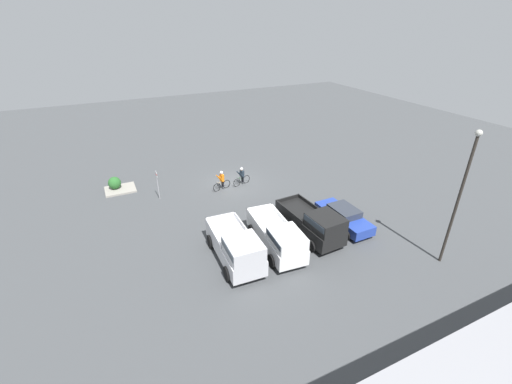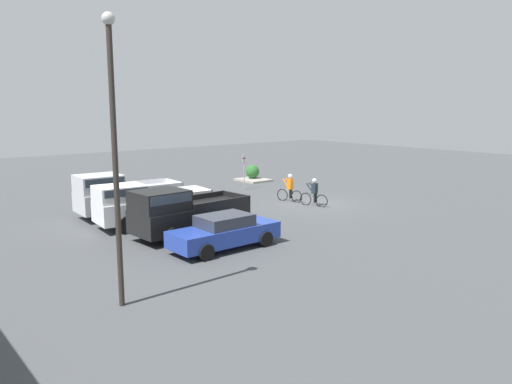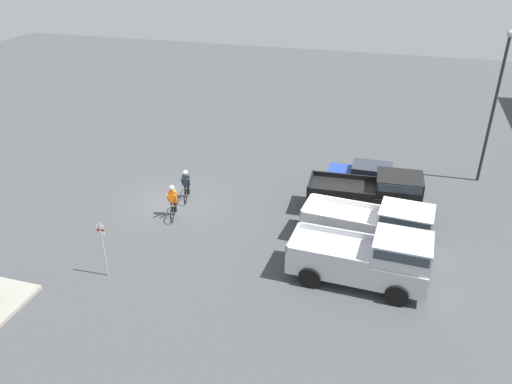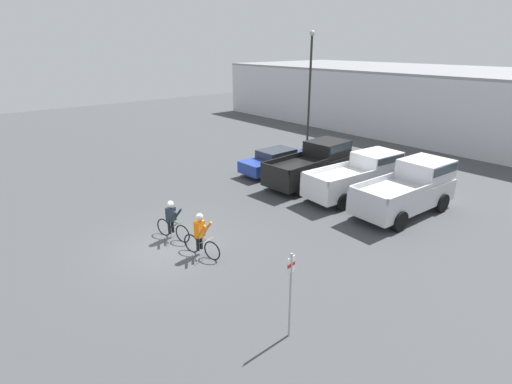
{
  "view_description": "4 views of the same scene",
  "coord_description": "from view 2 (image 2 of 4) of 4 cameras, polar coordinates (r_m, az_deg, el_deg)",
  "views": [
    {
      "loc": [
        10.07,
        25.71,
        13.33
      ],
      "look_at": [
        -0.07,
        4.49,
        1.2
      ],
      "focal_mm": 24.0,
      "sensor_mm": 36.0,
      "label": 1
    },
    {
      "loc": [
        -20.46,
        21.28,
        5.79
      ],
      "look_at": [
        -0.07,
        4.49,
        1.2
      ],
      "focal_mm": 35.0,
      "sensor_mm": 36.0,
      "label": 2
    },
    {
      "loc": [
        20.76,
        10.65,
        12.52
      ],
      "look_at": [
        -0.07,
        4.49,
        1.2
      ],
      "focal_mm": 35.0,
      "sensor_mm": 36.0,
      "label": 3
    },
    {
      "loc": [
        12.73,
        -6.22,
        7.44
      ],
      "look_at": [
        -0.07,
        4.49,
        1.2
      ],
      "focal_mm": 28.0,
      "sensor_mm": 36.0,
      "label": 4
    }
  ],
  "objects": [
    {
      "name": "ground_plane",
      "position": [
        30.09,
        6.54,
        -1.3
      ],
      "size": [
        80.0,
        80.0,
        0.0
      ],
      "primitive_type": "plane",
      "color": "#424447"
    },
    {
      "name": "sedan_0",
      "position": [
        20.41,
        -3.61,
        -4.54
      ],
      "size": [
        1.93,
        4.68,
        1.42
      ],
      "color": "#233D9E",
      "rests_on": "ground_plane"
    },
    {
      "name": "pickup_truck_0",
      "position": [
        22.41,
        -8.42,
        -2.22
      ],
      "size": [
        2.48,
        5.51,
        2.23
      ],
      "color": "black",
      "rests_on": "ground_plane"
    },
    {
      "name": "pickup_truck_1",
      "position": [
        24.72,
        -12.54,
        -1.31
      ],
      "size": [
        2.47,
        5.7,
        2.11
      ],
      "color": "white",
      "rests_on": "ground_plane"
    },
    {
      "name": "pickup_truck_2",
      "position": [
        27.18,
        -15.21,
        -0.23
      ],
      "size": [
        2.47,
        5.49,
        2.3
      ],
      "color": "silver",
      "rests_on": "ground_plane"
    },
    {
      "name": "cyclist_0",
      "position": [
        30.42,
        3.89,
        0.51
      ],
      "size": [
        1.72,
        0.59,
        1.72
      ],
      "color": "black",
      "rests_on": "ground_plane"
    },
    {
      "name": "cyclist_1",
      "position": [
        29.18,
        6.66,
        -0.03
      ],
      "size": [
        1.77,
        0.6,
        1.65
      ],
      "color": "black",
      "rests_on": "ground_plane"
    },
    {
      "name": "fire_lane_sign",
      "position": [
        34.61,
        -1.37,
        2.76
      ],
      "size": [
        0.08,
        0.3,
        2.52
      ],
      "color": "#9E9EA3",
      "rests_on": "ground_plane"
    },
    {
      "name": "lamppost",
      "position": [
        14.45,
        -15.89,
        5.31
      ],
      "size": [
        0.36,
        0.36,
        8.26
      ],
      "color": "#2D2823",
      "rests_on": "ground_plane"
    },
    {
      "name": "curb_island",
      "position": [
        38.81,
        -0.31,
        1.39
      ],
      "size": [
        2.47,
        2.01,
        0.15
      ],
      "primitive_type": "cube",
      "color": "gray",
      "rests_on": "ground_plane"
    },
    {
      "name": "shrub",
      "position": [
        39.12,
        -0.4,
        2.35
      ],
      "size": [
        1.05,
        1.05,
        1.05
      ],
      "color": "#286028",
      "rests_on": "curb_island"
    }
  ]
}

